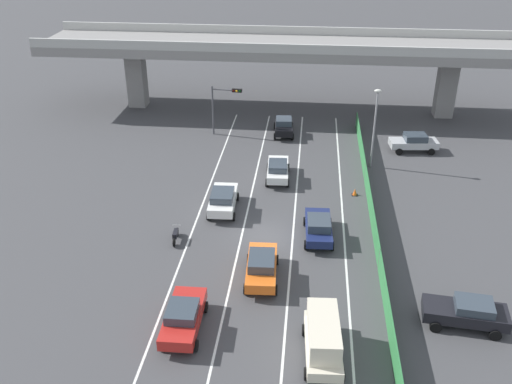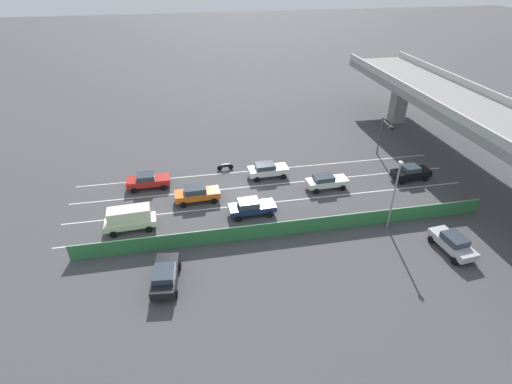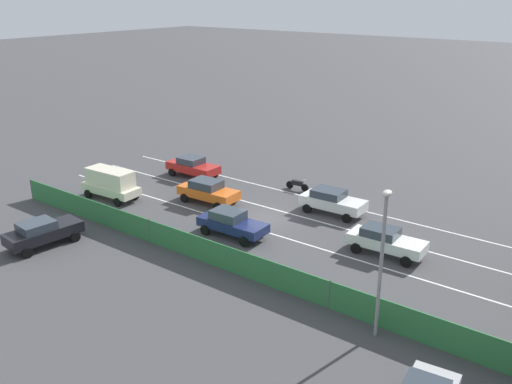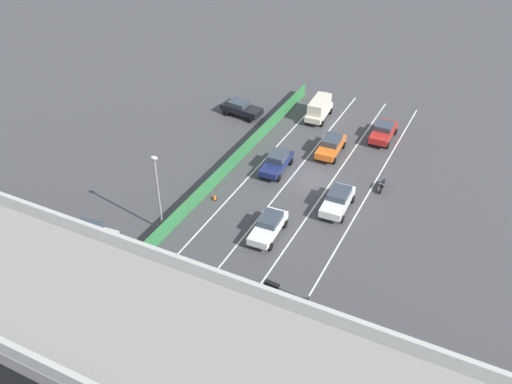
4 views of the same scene
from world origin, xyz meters
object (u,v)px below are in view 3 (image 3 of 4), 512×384
Objects in this scene: car_sedan_navy at (231,222)px; street_lamp at (382,250)px; car_taxi_orange at (208,191)px; car_hatchback_white at (385,240)px; car_sedan_red at (193,166)px; traffic_cone at (294,280)px; parked_sedan_dark at (42,232)px; motorcycle at (297,184)px; car_van_cream at (110,182)px; car_sedan_white at (332,201)px.

car_sedan_navy is 0.66× the size of street_lamp.
street_lamp reaches higher than car_taxi_orange.
car_taxi_orange is (-0.07, -13.97, 0.04)m from car_hatchback_white.
car_sedan_red is 8.31× the size of traffic_cone.
car_sedan_red is at bearing -101.44° from car_hatchback_white.
car_hatchback_white is at bearing 160.09° from traffic_cone.
car_taxi_orange is at bearing 53.21° from car_sedan_red.
street_lamp is at bearing 99.88° from parked_sedan_dark.
car_hatchback_white is at bearing 78.56° from car_sedan_red.
car_hatchback_white is at bearing 58.36° from motorcycle.
street_lamp is at bearing 79.70° from car_van_cream.
traffic_cone is (6.33, 11.70, -0.69)m from car_taxi_orange.
street_lamp reaches higher than motorcycle.
street_lamp is 7.02m from traffic_cone.
car_sedan_red is 25.43m from street_lamp.
car_hatchback_white is at bearing -157.64° from street_lamp.
car_sedan_red reaches higher than car_hatchback_white.
car_sedan_navy is at bearing 8.03° from motorcycle.
car_hatchback_white is 0.98× the size of car_taxi_orange.
car_taxi_orange is 6.32m from car_sedan_red.
car_van_cream is 20.61m from car_hatchback_white.
motorcycle is 3.52× the size of traffic_cone.
car_van_cream reaches higher than car_sedan_white.
motorcycle is 14.92m from traffic_cone.
car_sedan_navy is 1.01× the size of car_hatchback_white.
car_sedan_white is (0.11, 13.31, 0.03)m from car_sedan_red.
motorcycle is (-2.59, -4.55, -0.48)m from car_sedan_white.
motorcycle is (-9.72, -1.37, -0.44)m from car_sedan_navy.
car_hatchback_white is 12.07m from motorcycle.
traffic_cone is at bearing -106.69° from street_lamp.
car_sedan_navy is 0.99× the size of car_taxi_orange.
car_sedan_red is at bearing -90.49° from car_sedan_white.
car_hatchback_white is at bearing 56.84° from car_sedan_white.
parked_sedan_dark is at bearing 22.18° from car_van_cream.
street_lamp is at bearing 37.60° from car_sedan_white.
parked_sedan_dark is (11.47, -17.09, 0.02)m from car_hatchback_white.
car_taxi_orange is at bearing -124.29° from car_sedan_navy.
car_sedan_navy is 12.45m from car_sedan_red.
car_sedan_red is 0.99× the size of parked_sedan_dark.
car_van_cream is at bearing -9.50° from car_sedan_red.
car_sedan_navy is 13.40m from street_lamp.
street_lamp reaches higher than car_hatchback_white.
car_taxi_orange is 19.27m from street_lamp.
street_lamp is at bearing 69.56° from car_sedan_navy.
car_taxi_orange is 13.32m from traffic_cone.
car_sedan_red is 2.36× the size of motorcycle.
traffic_cone is at bearing 58.89° from car_sedan_red.
street_lamp reaches higher than car_sedan_red.
car_van_cream is at bearing -88.74° from car_sedan_navy.
car_taxi_orange is 1.02× the size of car_sedan_white.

